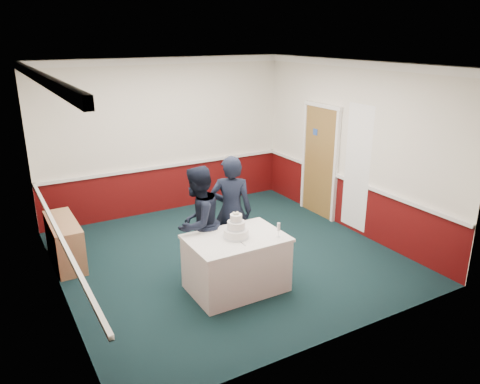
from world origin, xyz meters
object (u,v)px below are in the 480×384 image
person_man (198,223)px  person_woman (231,211)px  sideboard (65,242)px  champagne_flute (279,228)px  cake_knife (242,243)px  cake_table (236,263)px  wedding_cake (236,230)px

person_man → person_woman: person_woman is taller
person_woman → sideboard: bearing=2.0°
champagne_flute → cake_knife: bearing=171.4°
cake_table → cake_knife: (-0.03, -0.20, 0.39)m
cake_table → person_man: person_man is taller
person_woman → person_man: bearing=44.1°
sideboard → person_man: person_man is taller
sideboard → cake_table: bearing=-46.4°
cake_knife → person_woman: bearing=70.7°
sideboard → champagne_flute: size_ratio=5.85×
champagne_flute → person_woman: person_woman is taller
sideboard → person_man: (1.62, -1.42, 0.49)m
wedding_cake → person_woman: 0.79m
cake_table → person_woman: (0.32, 0.72, 0.46)m
sideboard → cake_table: 2.78m
wedding_cake → person_woman: bearing=66.0°
sideboard → wedding_cake: size_ratio=3.30×
wedding_cake → cake_knife: (-0.03, -0.20, -0.11)m
cake_table → champagne_flute: bearing=-29.2°
cake_table → wedding_cake: wedding_cake is taller
sideboard → wedding_cake: wedding_cake is taller
sideboard → cake_table: (1.92, -2.01, 0.05)m
sideboard → cake_knife: (1.89, -2.21, 0.44)m
wedding_cake → champagne_flute: size_ratio=1.78×
cake_table → person_woman: 0.92m
cake_knife → wedding_cake: bearing=83.0°
person_woman → cake_table: bearing=98.0°
wedding_cake → person_man: bearing=116.7°
wedding_cake → cake_knife: 0.23m
person_man → person_woman: size_ratio=0.97×
cake_table → champagne_flute: 0.78m
cake_knife → person_woman: person_woman is taller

